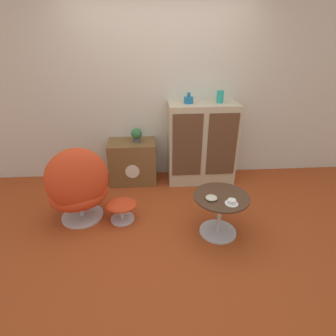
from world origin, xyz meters
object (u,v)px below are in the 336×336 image
at_px(sideboard, 201,143).
at_px(egg_chair, 78,187).
at_px(coffee_table, 220,210).
at_px(vase_inner_left, 220,97).
at_px(tv_console, 133,162).
at_px(potted_plant, 137,135).
at_px(ottoman, 122,207).
at_px(vase_leftmost, 189,100).
at_px(teacup, 232,202).
at_px(bowl, 211,198).

distance_m(sideboard, egg_chair, 1.83).
bearing_deg(coffee_table, sideboard, 89.29).
bearing_deg(vase_inner_left, tv_console, 179.37).
bearing_deg(potted_plant, egg_chair, -124.38).
bearing_deg(ottoman, sideboard, 40.81).
bearing_deg(egg_chair, vase_leftmost, 34.02).
height_order(ottoman, vase_leftmost, vase_leftmost).
relative_size(vase_leftmost, teacup, 1.06).
relative_size(sideboard, potted_plant, 5.88).
height_order(egg_chair, potted_plant, egg_chair).
height_order(potted_plant, bowl, potted_plant).
distance_m(egg_chair, vase_inner_left, 2.17).
relative_size(sideboard, teacup, 8.78).
bearing_deg(coffee_table, egg_chair, 167.48).
bearing_deg(vase_inner_left, egg_chair, -152.81).
distance_m(egg_chair, vase_leftmost, 1.82).
relative_size(coffee_table, bowl, 4.90).
bearing_deg(bowl, teacup, -27.29).
xyz_separation_m(vase_leftmost, teacup, (0.25, -1.41, -0.72)).
xyz_separation_m(sideboard, tv_console, (-1.01, 0.02, -0.27)).
distance_m(egg_chair, teacup, 1.69).
bearing_deg(coffee_table, vase_inner_left, 79.44).
relative_size(tv_console, vase_leftmost, 4.76).
height_order(tv_console, vase_leftmost, vase_leftmost).
relative_size(egg_chair, teacup, 7.14).
bearing_deg(sideboard, tv_console, 179.01).
xyz_separation_m(sideboard, vase_leftmost, (-0.21, 0.00, 0.63)).
bearing_deg(vase_leftmost, egg_chair, -145.98).
height_order(egg_chair, bowl, egg_chair).
relative_size(tv_console, teacup, 5.06).
height_order(sideboard, ottoman, sideboard).
xyz_separation_m(ottoman, bowl, (0.97, -0.36, 0.32)).
height_order(tv_console, teacup, tv_console).
bearing_deg(bowl, vase_inner_left, 74.89).
bearing_deg(sideboard, potted_plant, 178.90).
distance_m(vase_inner_left, bowl, 1.56).
bearing_deg(vase_leftmost, potted_plant, 178.89).
distance_m(sideboard, tv_console, 1.05).
bearing_deg(tv_console, sideboard, -0.99).
relative_size(egg_chair, bowl, 7.95).
bearing_deg(vase_leftmost, tv_console, 179.03).
relative_size(ottoman, vase_inner_left, 2.23).
relative_size(tv_console, coffee_table, 1.15).
relative_size(egg_chair, vase_leftmost, 6.72).
xyz_separation_m(tv_console, bowl, (0.87, -1.33, 0.18)).
height_order(ottoman, bowl, bowl).
height_order(teacup, bowl, teacup).
bearing_deg(bowl, coffee_table, 24.22).
bearing_deg(tv_console, vase_inner_left, -0.63).
distance_m(egg_chair, potted_plant, 1.17).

